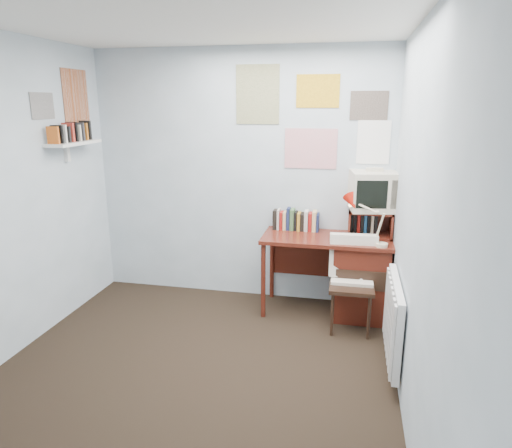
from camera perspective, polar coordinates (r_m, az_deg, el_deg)
The scene contains 14 objects.
ground at distance 3.50m, azimuth -9.10°, elevation -19.68°, with size 3.50×3.50×0.00m, color black.
back_wall at distance 4.61m, azimuth -2.00°, elevation 5.86°, with size 3.00×0.02×2.50m, color silver.
right_wall at distance 2.80m, azimuth 19.78°, elevation -1.05°, with size 0.02×3.50×2.50m, color silver.
ceiling at distance 2.93m, azimuth -11.30°, elevation 24.94°, with size 3.00×3.50×0.02m, color white.
desk at distance 4.44m, azimuth 12.17°, elevation -6.15°, with size 1.20×0.55×0.76m.
desk_chair at distance 4.13m, azimuth 11.87°, elevation -7.66°, with size 0.42×0.40×0.82m, color black.
desk_lamp at distance 4.08m, azimuth 15.60°, elevation -0.11°, with size 0.27×0.23×0.39m, color red.
tv_riser at distance 4.40m, azimuth 14.06°, elevation 0.12°, with size 0.40×0.30×0.25m, color #581F14.
crt_tv at distance 4.35m, azimuth 14.45°, elevation 4.26°, with size 0.41×0.38×0.39m, color beige.
book_row at distance 4.49m, azimuth 5.97°, elevation 0.59°, with size 0.60×0.14×0.22m, color #581F14.
radiator at distance 3.60m, azimuth 16.84°, elevation -11.42°, with size 0.09×0.80×0.60m, color white.
wall_shelf at distance 4.54m, azimuth -21.83°, elevation 9.38°, with size 0.20×0.62×0.24m, color white.
posters_back at distance 4.43m, azimuth 6.97°, elevation 13.19°, with size 1.20×0.01×0.90m, color white.
posters_left at distance 4.57m, azimuth -23.31°, elevation 14.06°, with size 0.01×0.70×0.60m, color white.
Camera 1 is at (1.10, -2.67, 1.98)m, focal length 32.00 mm.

